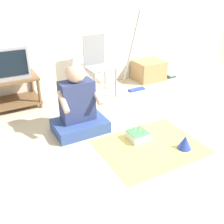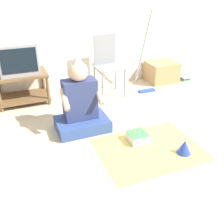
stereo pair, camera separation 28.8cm
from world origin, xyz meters
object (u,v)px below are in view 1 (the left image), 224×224
Objects in this scene: folding_chair at (97,62)px; book_pile at (171,76)px; dust_mop at (134,66)px; person_seated at (78,108)px; birthday_cake at (138,135)px; tv at (6,61)px; cardboard_box_stack at (149,70)px; party_hat_blue at (185,142)px.

book_pile is (1.52, 0.01, -0.49)m from folding_chair.
dust_mop reaches higher than person_seated.
person_seated is at bearing -127.09° from folding_chair.
folding_chair is 4.29× the size of birthday_cake.
tv reaches higher than book_pile.
dust_mop is at bearing -155.39° from cardboard_box_stack.
book_pile is (0.43, -0.12, -0.14)m from cardboard_box_stack.
birthday_cake is (1.08, -1.60, -0.61)m from tv.
birthday_cake reaches higher than party_hat_blue.
person_seated reaches higher than birthday_cake.
tv is 3.41× the size of party_hat_blue.
book_pile is (2.80, -0.14, -0.63)m from tv.
folding_chair is at bearing -172.87° from cardboard_box_stack.
dust_mop is 8.19× the size of party_hat_blue.
folding_chair is at bearing -6.80° from tv.
dust_mop is (-0.48, -0.22, 0.21)m from cardboard_box_stack.
tv reaches higher than party_hat_blue.
tv is at bearing 177.18° from book_pile.
book_pile is 2.26m from birthday_cake.
cardboard_box_stack is 0.40× the size of dust_mop.
party_hat_blue is at bearing -126.41° from book_pile.
tv is at bearing 125.67° from party_hat_blue.
tv is 2.42m from cardboard_box_stack.
folding_chair reaches higher than book_pile.
folding_chair is at bearing 82.36° from birthday_cake.
book_pile is 2.31m from party_hat_blue.
tv is 1.30m from folding_chair.
party_hat_blue reaches higher than book_pile.
tv is 1.04× the size of cardboard_box_stack.
birthday_cake is (0.51, -0.52, -0.25)m from person_seated.
cardboard_box_stack reaches higher than party_hat_blue.
book_pile is (0.91, 0.10, -0.34)m from dust_mop.
party_hat_blue is (-0.46, -1.76, -0.30)m from dust_mop.
party_hat_blue is (1.43, -2.00, -0.58)m from tv.
tv is 1.93m from dust_mop.
book_pile is at bearing -15.71° from cardboard_box_stack.
birthday_cake is (-1.29, -1.59, -0.12)m from cardboard_box_stack.
cardboard_box_stack is 0.56× the size of person_seated.
folding_chair is 1.00× the size of person_seated.
party_hat_blue is at bearing -48.41° from birthday_cake.
party_hat_blue is (0.86, -0.92, -0.22)m from person_seated.
folding_chair is 5.35× the size of book_pile.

